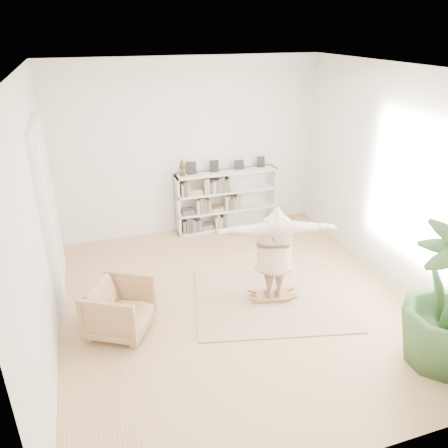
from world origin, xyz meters
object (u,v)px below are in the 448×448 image
Objects in this scene: bookshelf at (226,201)px; armchair at (120,308)px; person at (275,250)px; rocker_board at (272,295)px.

armchair is (-2.60, -2.93, -0.24)m from bookshelf.
bookshelf is at bearing -80.18° from person.
armchair is 0.45× the size of person.
bookshelf reaches higher than armchair.
rocker_board is at bearing -93.16° from bookshelf.
person reaches higher than rocker_board.
bookshelf is at bearing 99.82° from rocker_board.
person is at bearing -59.57° from armchair.
person is (-0.16, -2.89, 0.28)m from bookshelf.
person reaches higher than bookshelf.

